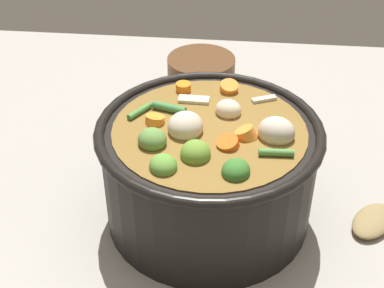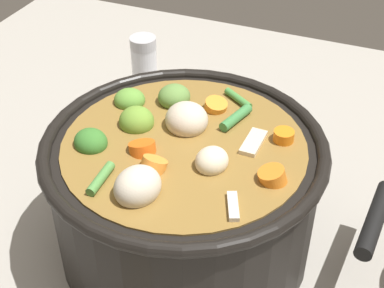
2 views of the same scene
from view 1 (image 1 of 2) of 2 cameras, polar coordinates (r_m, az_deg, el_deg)
name	(u,v)px [view 1 (image 1 of 2)]	position (r m, az deg, el deg)	size (l,w,h in m)	color
ground_plane	(208,214)	(0.77, 1.61, -7.15)	(1.10, 1.10, 0.00)	#9E998E
cooking_pot	(209,170)	(0.72, 1.71, -2.67)	(0.28, 0.28, 0.17)	black
small_saucepan	(201,79)	(0.99, 0.90, 6.65)	(0.18, 0.12, 0.08)	brown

